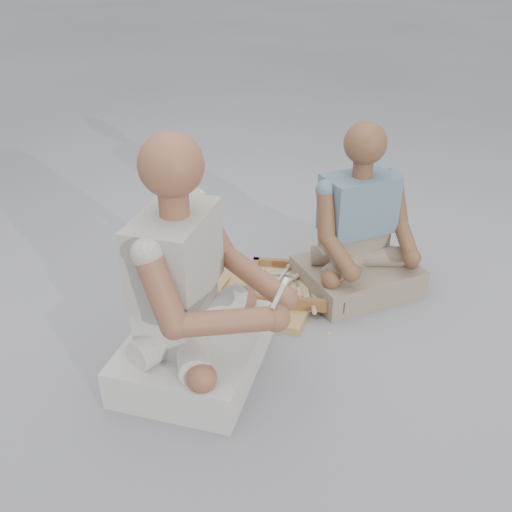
% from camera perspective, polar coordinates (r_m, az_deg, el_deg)
% --- Properties ---
extents(ground, '(60.00, 60.00, 0.00)m').
position_cam_1_polar(ground, '(2.53, -0.58, -8.42)').
color(ground, gray).
rests_on(ground, ground).
extents(carved_panel, '(0.62, 0.46, 0.04)m').
position_cam_1_polar(carved_panel, '(2.76, -0.35, -4.36)').
color(carved_panel, '#9D6B3C').
rests_on(carved_panel, ground).
extents(tool_tray, '(0.48, 0.40, 0.06)m').
position_cam_1_polar(tool_tray, '(2.80, 4.04, -2.95)').
color(tool_tray, brown).
rests_on(tool_tray, carved_panel).
extents(chisel_0, '(0.22, 0.05, 0.02)m').
position_cam_1_polar(chisel_0, '(2.87, 4.31, -1.78)').
color(chisel_0, white).
rests_on(chisel_0, tool_tray).
extents(chisel_1, '(0.20, 0.13, 0.02)m').
position_cam_1_polar(chisel_1, '(2.72, 3.70, -3.73)').
color(chisel_1, white).
rests_on(chisel_1, tool_tray).
extents(chisel_2, '(0.06, 0.22, 0.02)m').
position_cam_1_polar(chisel_2, '(2.66, 5.73, -4.96)').
color(chisel_2, white).
rests_on(chisel_2, tool_tray).
extents(chisel_3, '(0.15, 0.18, 0.02)m').
position_cam_1_polar(chisel_3, '(2.93, 7.11, -1.42)').
color(chisel_3, white).
rests_on(chisel_3, tool_tray).
extents(chisel_4, '(0.07, 0.22, 0.02)m').
position_cam_1_polar(chisel_4, '(2.92, 3.27, -1.07)').
color(chisel_4, white).
rests_on(chisel_4, tool_tray).
extents(chisel_5, '(0.13, 0.20, 0.02)m').
position_cam_1_polar(chisel_5, '(2.71, 3.41, -3.91)').
color(chisel_5, white).
rests_on(chisel_5, tool_tray).
extents(chisel_6, '(0.22, 0.02, 0.02)m').
position_cam_1_polar(chisel_6, '(2.86, 5.47, -2.10)').
color(chisel_6, white).
rests_on(chisel_6, tool_tray).
extents(chisel_7, '(0.13, 0.20, 0.02)m').
position_cam_1_polar(chisel_7, '(2.83, 3.91, -2.16)').
color(chisel_7, white).
rests_on(chisel_7, tool_tray).
extents(chisel_8, '(0.08, 0.22, 0.02)m').
position_cam_1_polar(chisel_8, '(2.75, 4.31, -3.44)').
color(chisel_8, white).
rests_on(chisel_8, tool_tray).
extents(wood_chip_0, '(0.02, 0.02, 0.00)m').
position_cam_1_polar(wood_chip_0, '(2.59, 7.29, -7.70)').
color(wood_chip_0, '#D2B47C').
rests_on(wood_chip_0, ground).
extents(wood_chip_1, '(0.02, 0.02, 0.00)m').
position_cam_1_polar(wood_chip_1, '(2.70, 8.00, -6.09)').
color(wood_chip_1, '#D2B47C').
rests_on(wood_chip_1, ground).
extents(wood_chip_2, '(0.02, 0.02, 0.00)m').
position_cam_1_polar(wood_chip_2, '(2.64, -0.04, -6.67)').
color(wood_chip_2, '#D2B47C').
rests_on(wood_chip_2, ground).
extents(wood_chip_3, '(0.02, 0.02, 0.00)m').
position_cam_1_polar(wood_chip_3, '(2.89, 1.20, -3.18)').
color(wood_chip_3, '#D2B47C').
rests_on(wood_chip_3, ground).
extents(wood_chip_4, '(0.02, 0.02, 0.00)m').
position_cam_1_polar(wood_chip_4, '(3.03, 8.05, -1.76)').
color(wood_chip_4, '#D2B47C').
rests_on(wood_chip_4, ground).
extents(wood_chip_5, '(0.02, 0.02, 0.00)m').
position_cam_1_polar(wood_chip_5, '(3.05, -0.83, -1.22)').
color(wood_chip_5, '#D2B47C').
rests_on(wood_chip_5, ground).
extents(wood_chip_6, '(0.02, 0.02, 0.00)m').
position_cam_1_polar(wood_chip_6, '(2.61, 0.05, -7.13)').
color(wood_chip_6, '#D2B47C').
rests_on(wood_chip_6, ground).
extents(wood_chip_7, '(0.02, 0.02, 0.00)m').
position_cam_1_polar(wood_chip_7, '(2.86, -0.71, -3.51)').
color(wood_chip_7, '#D2B47C').
rests_on(wood_chip_7, ground).
extents(wood_chip_8, '(0.02, 0.02, 0.00)m').
position_cam_1_polar(wood_chip_8, '(2.95, 11.07, -2.93)').
color(wood_chip_8, '#D2B47C').
rests_on(wood_chip_8, ground).
extents(wood_chip_9, '(0.02, 0.02, 0.00)m').
position_cam_1_polar(wood_chip_9, '(2.88, 8.64, -3.59)').
color(wood_chip_9, '#D2B47C').
rests_on(wood_chip_9, ground).
extents(wood_chip_10, '(0.02, 0.02, 0.00)m').
position_cam_1_polar(wood_chip_10, '(2.94, 6.58, -2.67)').
color(wood_chip_10, '#D2B47C').
rests_on(wood_chip_10, ground).
extents(wood_chip_11, '(0.02, 0.02, 0.00)m').
position_cam_1_polar(wood_chip_11, '(3.17, 10.69, -0.56)').
color(wood_chip_11, '#D2B47C').
rests_on(wood_chip_11, ground).
extents(wood_chip_12, '(0.02, 0.02, 0.00)m').
position_cam_1_polar(wood_chip_12, '(2.72, -3.06, -5.50)').
color(wood_chip_12, '#D2B47C').
rests_on(wood_chip_12, ground).
extents(wood_chip_13, '(0.02, 0.02, 0.00)m').
position_cam_1_polar(wood_chip_13, '(3.10, 5.52, -0.88)').
color(wood_chip_13, '#D2B47C').
rests_on(wood_chip_13, ground).
extents(wood_chip_14, '(0.02, 0.02, 0.00)m').
position_cam_1_polar(wood_chip_14, '(2.89, -0.01, -3.06)').
color(wood_chip_14, '#D2B47C').
rests_on(wood_chip_14, ground).
extents(wood_chip_15, '(0.02, 0.02, 0.00)m').
position_cam_1_polar(wood_chip_15, '(2.93, -2.53, -2.66)').
color(wood_chip_15, '#D2B47C').
rests_on(wood_chip_15, ground).
extents(craftsman, '(0.69, 0.68, 0.99)m').
position_cam_1_polar(craftsman, '(2.21, -6.56, -4.28)').
color(craftsman, beige).
rests_on(craftsman, ground).
extents(companion, '(0.69, 0.66, 0.84)m').
position_cam_1_polar(companion, '(2.80, 10.28, 1.82)').
color(companion, gray).
rests_on(companion, ground).
extents(mobile_phone, '(0.06, 0.05, 0.11)m').
position_cam_1_polar(mobile_phone, '(1.99, 2.37, -3.70)').
color(mobile_phone, silver).
rests_on(mobile_phone, craftsman).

